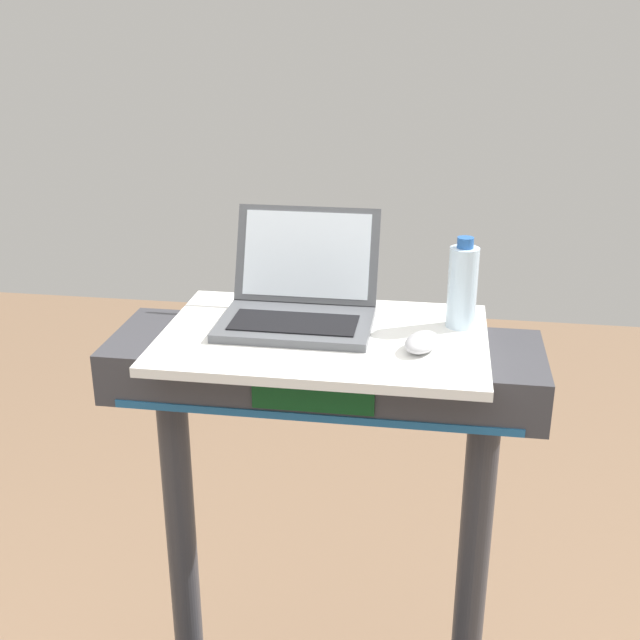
{
  "coord_description": "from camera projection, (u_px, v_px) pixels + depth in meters",
  "views": [
    {
      "loc": [
        0.23,
        -0.82,
        1.84
      ],
      "look_at": [
        0.0,
        0.65,
        1.26
      ],
      "focal_mm": 45.21,
      "sensor_mm": 36.0,
      "label": 1
    }
  ],
  "objects": [
    {
      "name": "desk_board",
      "position": [
        324.0,
        338.0,
        1.66
      ],
      "size": [
        0.67,
        0.44,
        0.02
      ],
      "primitive_type": "cube",
      "color": "white",
      "rests_on": "treadmill_base"
    },
    {
      "name": "laptop",
      "position": [
        299.0,
        300.0,
        1.71
      ],
      "size": [
        0.32,
        0.3,
        0.22
      ],
      "rotation": [
        0.0,
        0.0,
        0.01
      ],
      "color": "#515459",
      "rests_on": "desk_board"
    },
    {
      "name": "computer_mouse",
      "position": [
        422.0,
        342.0,
        1.57
      ],
      "size": [
        0.09,
        0.11,
        0.03
      ],
      "primitive_type": "ellipsoid",
      "rotation": [
        0.0,
        0.0,
        -0.35
      ],
      "color": "#B2B2B7",
      "rests_on": "desk_board"
    },
    {
      "name": "water_bottle",
      "position": [
        462.0,
        286.0,
        1.67
      ],
      "size": [
        0.06,
        0.06,
        0.19
      ],
      "color": "silver",
      "rests_on": "desk_board"
    }
  ]
}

